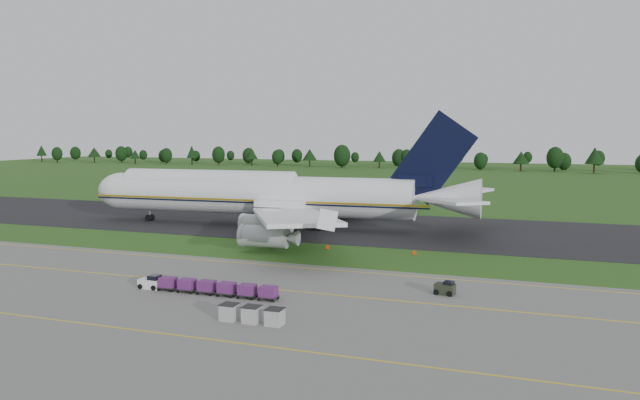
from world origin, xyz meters
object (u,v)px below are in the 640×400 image
at_px(baggage_train, 204,287).
at_px(edge_markers, 328,247).
at_px(utility_cart, 445,289).
at_px(uld_row, 252,314).
at_px(aircraft, 265,194).

distance_m(baggage_train, edge_markers, 30.83).
xyz_separation_m(utility_cart, edge_markers, (-21.44, 21.66, -0.38)).
xyz_separation_m(uld_row, edge_markers, (-5.58, 38.45, -0.60)).
bearing_deg(uld_row, edge_markers, 98.25).
relative_size(utility_cart, edge_markers, 0.09).
bearing_deg(baggage_train, aircraft, 106.97).
xyz_separation_m(aircraft, baggage_train, (14.87, -48.73, -5.42)).
bearing_deg(aircraft, uld_row, -66.48).
height_order(baggage_train, uld_row, uld_row).
bearing_deg(uld_row, baggage_train, 141.01).
distance_m(utility_cart, edge_markers, 30.48).
height_order(aircraft, edge_markers, aircraft).
relative_size(aircraft, baggage_train, 4.51).
bearing_deg(utility_cart, baggage_train, -160.91).
height_order(aircraft, uld_row, aircraft).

